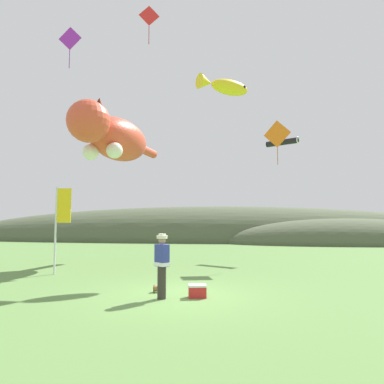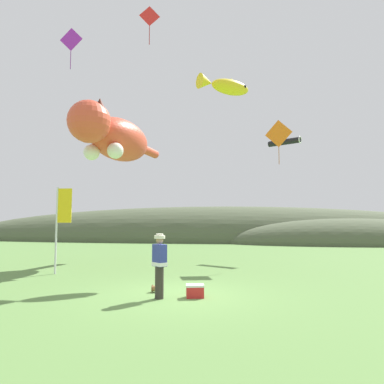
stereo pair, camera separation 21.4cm
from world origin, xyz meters
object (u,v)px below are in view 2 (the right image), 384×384
Objects in this scene: picnic_cooler at (195,291)px; kite_fish_windsock at (225,86)px; festival_banner_pole at (61,217)px; kite_diamond_violet at (71,40)px; kite_spool at (154,288)px; kite_giant_cat at (114,138)px; kite_diamond_red at (150,17)px; festival_attendant at (159,263)px; kite_diamond_orange at (278,134)px; kite_tube_streamer at (285,142)px.

kite_fish_windsock reaches higher than picnic_cooler.
kite_diamond_violet reaches higher than festival_banner_pole.
kite_spool is 0.09× the size of kite_fish_windsock.
kite_diamond_red is at bearing -30.93° from kite_giant_cat.
kite_giant_cat is (-3.72, 6.54, 5.26)m from festival_attendant.
kite_diamond_red is (-6.15, -3.12, 4.92)m from kite_diamond_orange.
kite_giant_cat is at bearing 126.68° from picnic_cooler.
kite_spool is at bearing -72.99° from kite_diamond_red.
kite_giant_cat is at bearing 173.29° from kite_fish_windsock.
kite_diamond_violet reaches higher than festival_attendant.
kite_diamond_violet reaches higher than kite_tube_streamer.
picnic_cooler is 14.36m from kite_tube_streamer.
picnic_cooler is 7.21m from festival_banner_pole.
kite_diamond_violet is at bearing -148.31° from kite_tube_streamer.
kite_diamond_red is at bearing 117.68° from picnic_cooler.
festival_attendant reaches higher than picnic_cooler.
kite_fish_windsock reaches higher than festival_attendant.
kite_diamond_red reaches higher than picnic_cooler.
festival_banner_pole is at bearing -114.25° from kite_giant_cat.
kite_giant_cat is 5.00m from kite_diamond_violet.
festival_banner_pole reaches higher than kite_spool.
kite_diamond_red reaches higher than kite_diamond_violet.
kite_diamond_red is (-2.66, 5.08, 11.40)m from picnic_cooler.
kite_fish_windsock is at bearing 9.34° from kite_diamond_red.
festival_banner_pole is (-4.62, 3.02, 2.17)m from kite_spool.
picnic_cooler is at bearing -97.90° from kite_fish_windsock.
kite_diamond_orange is at bearing 17.03° from kite_diamond_violet.
kite_fish_windsock is 7.67m from kite_diamond_violet.
festival_attendant is at bearing -37.82° from festival_banner_pole.
picnic_cooler is (0.96, 0.26, -0.77)m from festival_attendant.
kite_tube_streamer reaches higher than kite_spool.
kite_diamond_orange is (9.39, 4.62, 4.37)m from festival_banner_pole.
kite_tube_streamer reaches higher than picnic_cooler.
kite_fish_windsock is (0.78, 5.64, 8.14)m from picnic_cooler.
kite_diamond_orange is (4.45, 8.45, 5.70)m from festival_attendant.
kite_diamond_red is at bearing 107.69° from festival_attendant.
kite_diamond_orange is at bearing 57.98° from kite_spool.
festival_attendant is 0.69× the size of kite_fish_windsock.
festival_banner_pole is 14.01m from kite_tube_streamer.
kite_diamond_red reaches higher than kite_fish_windsock.
picnic_cooler is 12.76m from kite_diamond_red.
picnic_cooler is 0.27× the size of kite_tube_streamer.
kite_spool is 0.11× the size of kite_diamond_violet.
kite_diamond_violet is (-5.52, 5.40, 9.78)m from festival_attendant.
kite_spool is 0.10× the size of kite_diamond_orange.
kite_diamond_red reaches higher than kite_diamond_orange.
picnic_cooler is 0.23× the size of kite_diamond_orange.
festival_attendant is 12.46m from kite_diamond_violet.
kite_diamond_red is (-7.02, -6.76, 4.52)m from kite_tube_streamer.
kite_diamond_red reaches higher than kite_tube_streamer.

